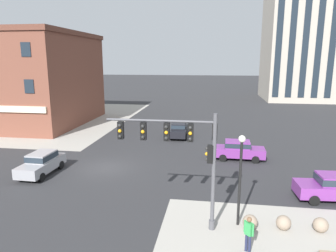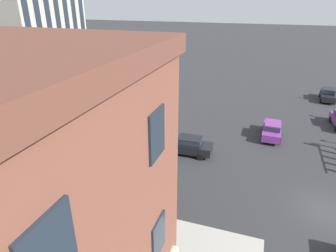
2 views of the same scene
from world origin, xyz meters
name	(u,v)px [view 1 (image 1 of 2)]	position (x,y,z in m)	size (l,w,h in m)	color
ground_plane	(106,168)	(0.00, 0.00, 0.00)	(320.00, 320.00, 0.00)	#2D2D30
sidewalk_far_corner	(26,117)	(-20.00, 20.00, 0.00)	(32.00, 32.00, 0.02)	#A8A399
traffic_signal_main	(187,149)	(7.26, -7.99, 4.21)	(5.60, 2.09, 6.09)	#4C4C51
bollard_sphere_curb_a	(250,222)	(10.59, -7.83, 0.38)	(0.76, 0.76, 0.76)	gray
bollard_sphere_curb_b	(284,223)	(12.29, -7.65, 0.38)	(0.76, 0.76, 0.76)	gray
bollard_sphere_curb_c	(321,225)	(14.11, -7.60, 0.38)	(0.76, 0.76, 0.76)	gray
pedestrian_near_bench	(249,232)	(10.28, -9.89, 1.00)	(0.42, 0.41, 1.73)	#232847
street_lamp_corner_near	(240,169)	(10.00, -7.51, 3.11)	(0.36, 0.36, 4.90)	black
car_main_northbound_near	(42,162)	(-4.38, -2.07, 0.92)	(1.98, 4.44, 1.68)	#99999E
car_cross_eastbound	(334,186)	(16.06, -3.62, 0.92)	(4.51, 2.12, 1.68)	#7A3389
car_cross_westbound	(238,149)	(10.79, 3.82, 0.92)	(4.45, 1.99, 1.68)	#7A3389
car_parked_curb	(179,129)	(4.70, 11.05, 0.92)	(1.96, 4.44, 1.68)	black
storefront_block_near_corner	(19,79)	(-18.02, 16.32, 6.13)	(18.39, 17.06, 12.23)	brown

